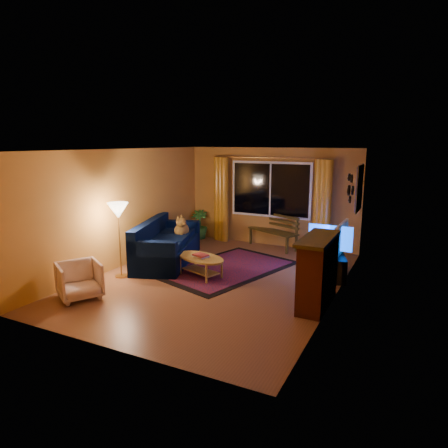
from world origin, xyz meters
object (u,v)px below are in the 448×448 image
at_px(floor_lamp, 120,240).
at_px(coffee_table, 201,267).
at_px(armchair, 79,279).
at_px(bench, 273,239).
at_px(sofa, 167,242).
at_px(tv_console, 334,265).

distance_m(floor_lamp, coffee_table, 1.67).
distance_m(armchair, coffee_table, 2.30).
xyz_separation_m(armchair, coffee_table, (1.32, 1.88, -0.14)).
relative_size(floor_lamp, coffee_table, 1.31).
bearing_deg(bench, coffee_table, -76.22).
bearing_deg(coffee_table, sofa, 155.67).
bearing_deg(bench, armchair, -87.06).
bearing_deg(tv_console, armchair, -156.63).
distance_m(bench, armchair, 5.00).
height_order(bench, floor_lamp, floor_lamp).
height_order(bench, coffee_table, bench).
bearing_deg(floor_lamp, bench, 60.73).
bearing_deg(coffee_table, floor_lamp, -153.46).
bearing_deg(sofa, coffee_table, -42.42).
bearing_deg(tv_console, sofa, 174.65).
height_order(sofa, tv_console, sofa).
distance_m(armchair, tv_console, 4.82).
bearing_deg(armchair, sofa, 26.86).
relative_size(coffee_table, tv_console, 1.02).
bearing_deg(floor_lamp, tv_console, 27.10).
relative_size(bench, floor_lamp, 0.95).
distance_m(coffee_table, tv_console, 2.66).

